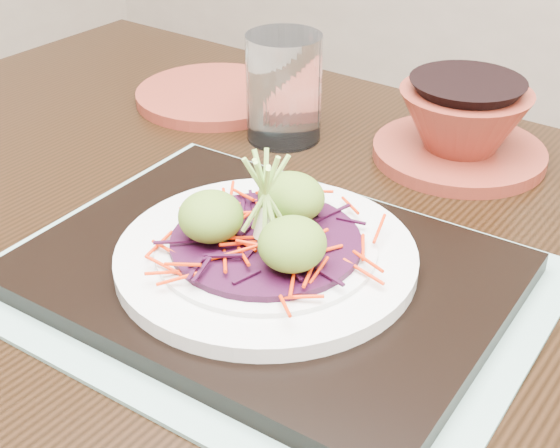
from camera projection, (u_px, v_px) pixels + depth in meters
The scene contains 11 objects.
dining_table at pixel (293, 383), 0.66m from camera, with size 1.30×0.92×0.78m.
placemat at pixel (266, 282), 0.61m from camera, with size 0.41×0.32×0.00m, color gray.
serving_tray at pixel (266, 271), 0.61m from camera, with size 0.36×0.27×0.02m, color black.
white_plate at pixel (266, 255), 0.60m from camera, with size 0.23×0.23×0.02m.
cabbage_bed at pixel (266, 242), 0.59m from camera, with size 0.15×0.15×0.01m, color #2E0923.
carrot_julienne at pixel (266, 234), 0.59m from camera, with size 0.18×0.18×0.01m, color red, non-canonical shape.
guacamole_scoops at pixel (265, 219), 0.58m from camera, with size 0.13×0.11×0.04m.
scallion_garnish at pixel (266, 198), 0.57m from camera, with size 0.05×0.05×0.08m, color #95CC51, non-canonical shape.
terracotta_side_plate at pixel (215, 95), 0.93m from camera, with size 0.19×0.19×0.01m, color maroon.
water_glass at pixel (284, 88), 0.81m from camera, with size 0.08×0.08×0.11m, color white.
terracotta_bowl_set at pixel (462, 129), 0.78m from camera, with size 0.18×0.18×0.07m.
Camera 1 is at (0.23, -0.37, 1.14)m, focal length 50.00 mm.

